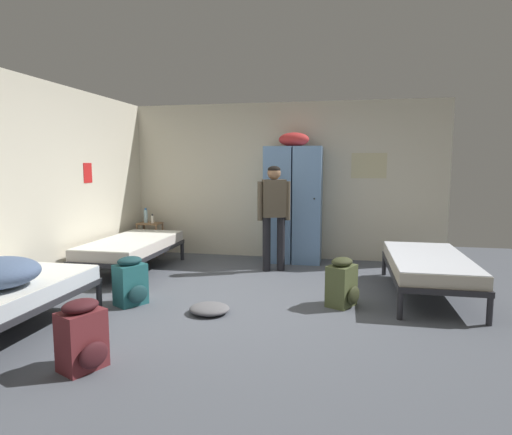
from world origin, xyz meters
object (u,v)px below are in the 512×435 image
Objects in this scene: lotion_bottle at (152,219)px; backpack_olive at (342,283)px; backpack_teal at (131,282)px; clothes_pile_grey at (209,309)px; person_traveler at (274,208)px; backpack_maroon at (82,337)px; locker_bank at (293,202)px; bed_left_rear at (132,246)px; water_bottle at (146,216)px; shelf_unit at (150,236)px; bed_right at (428,265)px; bed_left_front at (0,297)px.

lotion_bottle is 3.84m from backpack_olive.
backpack_teal reaches higher than clothes_pile_grey.
backpack_teal is 2.36m from backpack_olive.
person_traveler is 2.82× the size of backpack_maroon.
backpack_teal is at bearing -120.64° from locker_bank.
clothes_pile_grey is at bearing -42.32° from bed_left_rear.
person_traveler is at bearing -16.01° from water_bottle.
water_bottle is at bearing 147.45° from backpack_olive.
backpack_teal is at bearing -169.67° from backpack_olive.
person_traveler is at bearing 124.46° from backpack_olive.
shelf_unit is at bearing 110.48° from backpack_teal.
locker_bank is 1.34× the size of person_traveler.
shelf_unit reaches higher than bed_right.
backpack_olive is at bearing -32.94° from shelf_unit.
locker_bank is 8.24× the size of water_bottle.
locker_bank is 3.07m from backpack_teal.
water_bottle is (-0.08, 0.02, 0.34)m from shelf_unit.
bed_right is 3.45× the size of backpack_teal.
shelf_unit is 0.30× the size of bed_left_rear.
backpack_olive is 1.49m from clothes_pile_grey.
lotion_bottle is at bearing 109.37° from backpack_teal.
bed_left_rear is 7.56× the size of water_bottle.
locker_bank is at bearing 74.39° from backpack_maroon.
backpack_teal reaches higher than bed_right.
lotion_bottle is (-2.40, -0.07, -0.33)m from locker_bank.
water_bottle is at bearing 95.13° from bed_left_front.
bed_right is 1.23× the size of person_traveler.
bed_left_rear is 3.45× the size of backpack_olive.
lotion_bottle reaches higher than bed_left_rear.
backpack_maroon is at bearing -111.98° from clothes_pile_grey.
bed_left_front is at bearing 159.58° from backpack_maroon.
bed_left_front is 3.45× the size of backpack_teal.
person_traveler reaches higher than bed_left_front.
backpack_olive is at bearing -33.01° from lotion_bottle.
lotion_bottle is 4.23m from backpack_maroon.
bed_left_rear is at bearing -77.74° from shelf_unit.
backpack_teal is at bearing -162.91° from bed_right.
clothes_pile_grey is (-1.38, -0.53, -0.21)m from backpack_olive.
bed_left_front is at bearing -153.09° from backpack_olive.
clothes_pile_grey is (0.57, 1.41, -0.21)m from backpack_maroon.
water_bottle is at bearing 158.20° from lotion_bottle.
backpack_maroon is at bearing -135.07° from backpack_olive.
bed_left_front reaches higher than clothes_pile_grey.
person_traveler reaches higher than bed_left_rear.
clothes_pile_grey is at bearing -53.46° from water_bottle.
bed_left_rear is 1.25m from water_bottle.
locker_bank is 2.58m from bed_left_rear.
water_bottle is (-2.35, 0.67, -0.25)m from person_traveler.
bed_left_front is (0.00, -2.51, 0.00)m from bed_left_rear.
bed_left_front is 11.88× the size of lotion_bottle.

